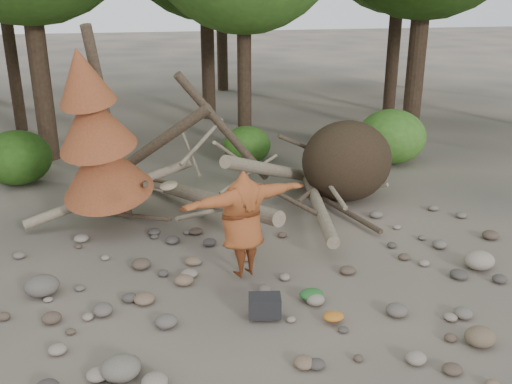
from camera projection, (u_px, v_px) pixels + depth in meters
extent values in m
plane|color=#514C44|center=(287.00, 298.00, 9.69)|extent=(120.00, 120.00, 0.00)
ellipsoid|color=#332619|center=(347.00, 161.00, 13.80)|extent=(2.20, 1.87, 1.98)
cylinder|color=gray|center=(202.00, 197.00, 12.71)|extent=(2.61, 5.11, 1.08)
cylinder|color=gray|center=(276.00, 171.00, 13.40)|extent=(3.18, 3.71, 1.90)
cylinder|color=brown|center=(144.00, 153.00, 13.02)|extent=(3.08, 1.91, 2.49)
cylinder|color=gray|center=(316.00, 200.00, 13.09)|extent=(1.13, 4.98, 0.43)
cylinder|color=brown|center=(225.00, 130.00, 13.43)|extent=(2.39, 1.03, 2.89)
cylinder|color=gray|center=(110.00, 193.00, 12.56)|extent=(3.71, 0.86, 1.20)
cylinder|color=#4C3F30|center=(135.00, 216.00, 12.33)|extent=(1.52, 1.70, 0.49)
cylinder|color=gray|center=(249.00, 174.00, 13.50)|extent=(1.57, 0.85, 0.69)
cylinder|color=#4C3F30|center=(308.00, 148.00, 14.13)|extent=(1.92, 1.25, 1.10)
cylinder|color=gray|center=(190.00, 151.00, 12.81)|extent=(0.37, 1.42, 0.85)
cylinder|color=#4C3F30|center=(345.00, 211.00, 13.00)|extent=(0.79, 2.54, 0.12)
cylinder|color=gray|center=(215.00, 210.00, 12.23)|extent=(1.78, 1.11, 0.29)
cylinder|color=#4C3F30|center=(109.00, 128.00, 11.88)|extent=(0.67, 1.13, 4.35)
cone|color=brown|center=(103.00, 165.00, 11.80)|extent=(2.06, 2.13, 1.86)
cone|color=brown|center=(93.00, 120.00, 11.25)|extent=(1.71, 1.78, 1.65)
cone|color=brown|center=(82.00, 75.00, 10.75)|extent=(1.23, 1.30, 1.41)
cylinder|color=#38281C|center=(31.00, 5.00, 15.94)|extent=(0.56, 0.56, 8.96)
cylinder|color=#38281C|center=(244.00, 36.00, 17.13)|extent=(0.44, 0.44, 7.14)
cylinder|color=#38281C|center=(7.00, 23.00, 19.58)|extent=(0.42, 0.42, 7.56)
cylinder|color=#38281C|center=(206.00, 6.00, 21.39)|extent=(0.52, 0.52, 8.54)
cylinder|color=#38281C|center=(396.00, 11.00, 22.53)|extent=(0.50, 0.50, 8.12)
cylinder|color=#38281C|center=(399.00, 8.00, 28.85)|extent=(0.46, 0.46, 7.84)
ellipsoid|color=#295316|center=(17.00, 158.00, 15.02)|extent=(1.80, 1.80, 1.44)
ellipsoid|color=#366A1E|center=(247.00, 145.00, 16.83)|extent=(1.40, 1.40, 1.12)
ellipsoid|color=#437D27|center=(392.00, 137.00, 16.81)|extent=(2.00, 2.00, 1.60)
imported|color=brown|center=(243.00, 224.00, 10.00)|extent=(2.50, 1.38, 1.96)
cylinder|color=#8A7557|center=(169.00, 186.00, 9.19)|extent=(0.33, 0.34, 0.11)
cube|color=black|center=(265.00, 309.00, 9.04)|extent=(0.56, 0.42, 0.34)
ellipsoid|color=#265F27|center=(312.00, 297.00, 9.56)|extent=(0.41, 0.35, 0.16)
ellipsoid|color=#B6691F|center=(333.00, 319.00, 8.96)|extent=(0.33, 0.27, 0.12)
ellipsoid|color=#6D675A|center=(121.00, 368.00, 7.65)|extent=(0.54, 0.48, 0.32)
ellipsoid|color=brown|center=(480.00, 337.00, 8.38)|extent=(0.47, 0.42, 0.28)
ellipsoid|color=gray|center=(479.00, 260.00, 10.63)|extent=(0.57, 0.51, 0.34)
ellipsoid|color=#5F5850|center=(42.00, 286.00, 9.72)|extent=(0.59, 0.53, 0.35)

